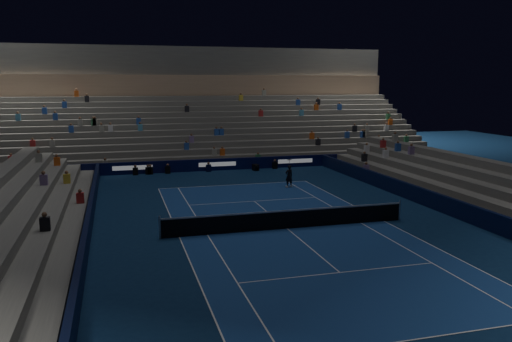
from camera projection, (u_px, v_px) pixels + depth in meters
name	position (u px, v px, depth m)	size (l,w,h in m)	color
ground	(287.00, 229.00, 26.17)	(90.00, 90.00, 0.00)	#0B2245
court_surface	(287.00, 229.00, 26.17)	(10.97, 23.77, 0.01)	navy
sponsor_barrier_far	(217.00, 165.00, 43.67)	(44.00, 0.25, 1.00)	#080B33
sponsor_barrier_east	(452.00, 207.00, 28.62)	(0.25, 37.00, 1.00)	#081032
sponsor_barrier_west	(87.00, 234.00, 23.55)	(0.25, 37.00, 1.00)	black
grandstand_main	(199.00, 123.00, 52.12)	(44.00, 15.20, 11.20)	#5E5E5A
grandstand_east	(505.00, 196.00, 29.45)	(5.00, 37.00, 2.50)	slate
grandstand_west	(4.00, 231.00, 22.58)	(5.00, 37.00, 2.50)	slate
tennis_net	(287.00, 219.00, 26.08)	(12.90, 0.10, 1.10)	#B2B2B7
tennis_player	(289.00, 176.00, 36.52)	(0.59, 0.38, 1.61)	black
broadcast_camera	(256.00, 167.00, 43.55)	(0.54, 0.92, 0.55)	black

